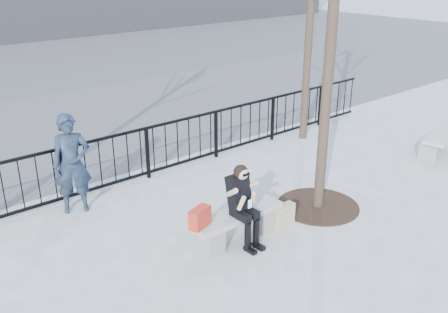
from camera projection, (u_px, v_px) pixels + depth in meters
ground at (237, 239)px, 8.12m from camera, size 120.00×120.00×0.00m
railing at (139, 155)px, 10.05m from camera, size 14.00×0.06×1.10m
tree_grate at (318, 206)px, 9.17m from camera, size 1.50×1.50×0.02m
bench_main at (237, 223)px, 8.01m from camera, size 1.65×0.46×0.49m
bench_second at (443, 140)px, 11.54m from camera, size 1.73×0.48×0.51m
seated_woman at (244, 206)px, 7.75m from camera, size 0.50×0.64×1.34m
handbag at (200, 218)px, 7.46m from camera, size 0.41×0.28×0.31m
shopping_bag at (284, 215)px, 8.46m from camera, size 0.41×0.16×0.39m
standing_man at (72, 164)px, 8.71m from camera, size 0.77×0.64×1.81m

